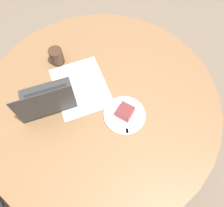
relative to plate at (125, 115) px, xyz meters
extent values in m
plane|color=#6B5B4C|center=(-0.15, -0.09, -0.74)|extent=(12.00, 12.00, 0.00)
cylinder|color=brown|center=(-0.15, -0.09, -0.73)|extent=(0.45, 0.45, 0.02)
cylinder|color=brown|center=(-0.15, -0.09, -0.38)|extent=(0.13, 0.13, 0.68)
cylinder|color=brown|center=(-0.15, -0.09, -0.02)|extent=(1.38, 1.38, 0.03)
cube|color=white|center=(-0.26, -0.17, 0.00)|extent=(0.37, 0.30, 0.00)
cylinder|color=white|center=(0.00, 0.00, 0.00)|extent=(0.23, 0.23, 0.01)
cube|color=#B74C51|center=(0.00, 0.00, 0.03)|extent=(0.11, 0.11, 0.06)
cube|color=maroon|center=(0.00, 0.00, 0.06)|extent=(0.11, 0.11, 0.00)
cube|color=silver|center=(0.02, -0.01, 0.01)|extent=(0.17, 0.06, 0.00)
cube|color=silver|center=(0.09, -0.03, 0.01)|extent=(0.03, 0.03, 0.00)
cylinder|color=#3D2619|center=(-0.49, -0.24, 0.05)|extent=(0.08, 0.08, 0.10)
cube|color=#2D2D2D|center=(-0.26, -0.36, 0.00)|extent=(0.22, 0.31, 0.02)
cube|color=black|center=(-0.26, -0.36, 0.01)|extent=(0.13, 0.25, 0.00)
cube|color=#2D2D2D|center=(-0.15, -0.37, 0.12)|extent=(0.02, 0.30, 0.22)
cube|color=black|center=(-0.15, -0.37, 0.12)|extent=(0.02, 0.28, 0.20)
camera|label=1|loc=(0.43, -0.25, 1.09)|focal=35.00mm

